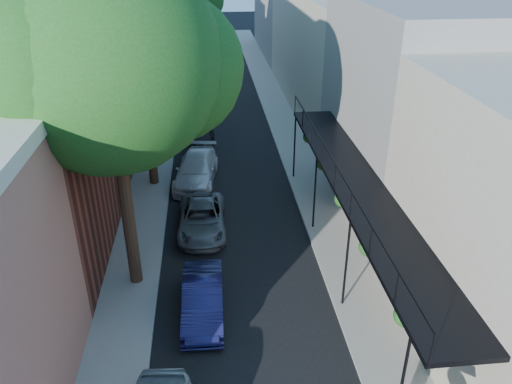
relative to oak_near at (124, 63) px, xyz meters
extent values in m
cube|color=black|center=(3.37, 19.74, -7.87)|extent=(6.00, 64.00, 0.01)
cube|color=gray|center=(-0.63, 19.74, -7.82)|extent=(2.00, 64.00, 0.12)
cube|color=gray|center=(7.37, 19.74, -7.82)|extent=(2.00, 64.00, 0.12)
cube|color=gray|center=(-1.65, 3.74, 0.12)|extent=(0.06, 7.00, 4.00)
cube|color=gray|center=(-5.63, 15.74, -3.38)|extent=(8.00, 12.00, 9.00)
cube|color=#BCB19B|center=(-5.63, 29.74, -2.88)|extent=(8.00, 16.00, 10.00)
cube|color=#AF7059|center=(-5.63, 43.74, -3.88)|extent=(8.00, 12.00, 8.00)
cube|color=gray|center=(12.37, 4.74, -3.38)|extent=(8.00, 10.00, 9.00)
cube|color=#BCB19B|center=(12.37, 19.74, -3.88)|extent=(8.00, 20.00, 8.00)
cube|color=gray|center=(12.37, 37.74, -2.88)|extent=(8.00, 16.00, 10.00)
cube|color=black|center=(7.57, -0.26, -4.38)|extent=(2.00, 16.00, 0.15)
cube|color=black|center=(6.62, -0.26, -3.50)|extent=(0.05, 16.00, 0.05)
cylinder|color=black|center=(6.67, 7.74, -6.07)|extent=(0.08, 0.08, 3.40)
sphere|color=#174B15|center=(6.97, -6.26, -4.83)|extent=(0.60, 0.60, 0.60)
sphere|color=#174B15|center=(6.97, -0.26, -4.83)|extent=(0.60, 0.60, 0.60)
sphere|color=#174B15|center=(6.97, 5.74, -4.83)|extent=(0.60, 0.60, 0.60)
cylinder|color=black|center=(-0.43, -0.26, -4.38)|extent=(0.44, 0.44, 7.00)
sphere|color=#174B15|center=(-0.43, -0.26, 0.14)|extent=(6.80, 6.80, 6.80)
sphere|color=#174B15|center=(1.27, 0.76, -0.36)|extent=(4.76, 4.76, 4.76)
cylinder|color=black|center=(-0.43, 7.74, -4.73)|extent=(0.44, 0.44, 6.30)
sphere|color=#174B15|center=(-0.43, 7.74, -0.68)|extent=(6.00, 6.00, 6.00)
sphere|color=#174B15|center=(1.07, 8.64, -1.18)|extent=(4.20, 4.20, 4.20)
cylinder|color=black|center=(-0.43, 16.74, -4.20)|extent=(0.44, 0.44, 7.35)
imported|color=#161644|center=(1.97, -2.19, -7.26)|extent=(1.37, 3.77, 1.24)
imported|color=#595D61|center=(1.97, 3.10, -7.29)|extent=(2.02, 4.25, 1.17)
imported|color=silver|center=(1.70, 7.86, -7.20)|extent=(2.51, 4.91, 1.37)
imported|color=black|center=(1.97, 12.39, -7.24)|extent=(1.58, 3.79, 1.28)
imported|color=slate|center=(1.55, 18.05, -7.30)|extent=(1.45, 3.59, 1.16)
camera|label=1|loc=(2.42, -15.19, 3.41)|focal=35.00mm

